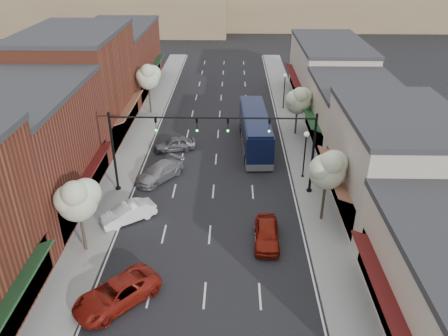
# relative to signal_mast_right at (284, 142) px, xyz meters

# --- Properties ---
(ground) EXTENTS (160.00, 160.00, 0.00)m
(ground) POSITION_rel_signal_mast_right_xyz_m (-5.62, -8.00, -4.62)
(ground) COLOR black
(ground) RESTS_ON ground
(sidewalk_left) EXTENTS (2.80, 73.00, 0.15)m
(sidewalk_left) POSITION_rel_signal_mast_right_xyz_m (-14.02, 10.50, -4.55)
(sidewalk_left) COLOR gray
(sidewalk_left) RESTS_ON ground
(sidewalk_right) EXTENTS (2.80, 73.00, 0.15)m
(sidewalk_right) POSITION_rel_signal_mast_right_xyz_m (2.78, 10.50, -4.55)
(sidewalk_right) COLOR gray
(sidewalk_right) RESTS_ON ground
(curb_left) EXTENTS (0.25, 73.00, 0.17)m
(curb_left) POSITION_rel_signal_mast_right_xyz_m (-12.62, 10.50, -4.55)
(curb_left) COLOR gray
(curb_left) RESTS_ON ground
(curb_right) EXTENTS (0.25, 73.00, 0.17)m
(curb_right) POSITION_rel_signal_mast_right_xyz_m (1.38, 10.50, -4.55)
(curb_right) COLOR gray
(curb_right) RESTS_ON ground
(bldg_left_midnear) EXTENTS (10.14, 14.10, 9.40)m
(bldg_left_midnear) POSITION_rel_signal_mast_right_xyz_m (-19.85, -2.00, 0.03)
(bldg_left_midnear) COLOR brown
(bldg_left_midnear) RESTS_ON ground
(bldg_left_midfar) EXTENTS (10.14, 14.10, 10.90)m
(bldg_left_midfar) POSITION_rel_signal_mast_right_xyz_m (-19.86, 12.00, 0.78)
(bldg_left_midfar) COLOR brown
(bldg_left_midfar) RESTS_ON ground
(bldg_left_far) EXTENTS (10.14, 18.10, 8.40)m
(bldg_left_far) POSITION_rel_signal_mast_right_xyz_m (-19.84, 28.00, -0.46)
(bldg_left_far) COLOR brown
(bldg_left_far) RESTS_ON ground
(bldg_right_midnear) EXTENTS (9.14, 12.10, 7.90)m
(bldg_right_midnear) POSITION_rel_signal_mast_right_xyz_m (8.10, -2.00, -0.72)
(bldg_right_midnear) COLOR #B5A89B
(bldg_right_midnear) RESTS_ON ground
(bldg_right_midfar) EXTENTS (9.14, 12.10, 6.40)m
(bldg_right_midfar) POSITION_rel_signal_mast_right_xyz_m (8.08, 10.00, -1.46)
(bldg_right_midfar) COLOR #B5A590
(bldg_right_midfar) RESTS_ON ground
(bldg_right_far) EXTENTS (9.14, 16.10, 7.40)m
(bldg_right_far) POSITION_rel_signal_mast_right_xyz_m (8.09, 24.00, -0.96)
(bldg_right_far) COLOR #B5A89B
(bldg_right_far) RESTS_ON ground
(hill_near) EXTENTS (50.00, 20.00, 8.00)m
(hill_near) POSITION_rel_signal_mast_right_xyz_m (-30.62, 70.00, -0.62)
(hill_near) COLOR #7A6647
(hill_near) RESTS_ON ground
(signal_mast_right) EXTENTS (8.22, 0.46, 7.00)m
(signal_mast_right) POSITION_rel_signal_mast_right_xyz_m (0.00, 0.00, 0.00)
(signal_mast_right) COLOR black
(signal_mast_right) RESTS_ON ground
(signal_mast_left) EXTENTS (8.22, 0.46, 7.00)m
(signal_mast_left) POSITION_rel_signal_mast_right_xyz_m (-11.24, 0.00, 0.00)
(signal_mast_left) COLOR black
(signal_mast_left) RESTS_ON ground
(tree_right_near) EXTENTS (2.85, 2.65, 5.95)m
(tree_right_near) POSITION_rel_signal_mast_right_xyz_m (2.73, -4.05, -0.17)
(tree_right_near) COLOR #47382B
(tree_right_near) RESTS_ON ground
(tree_right_far) EXTENTS (2.85, 2.65, 5.43)m
(tree_right_far) POSITION_rel_signal_mast_right_xyz_m (2.73, 11.95, -0.63)
(tree_right_far) COLOR #47382B
(tree_right_far) RESTS_ON ground
(tree_left_near) EXTENTS (2.85, 2.65, 5.69)m
(tree_left_near) POSITION_rel_signal_mast_right_xyz_m (-13.87, -8.05, -0.40)
(tree_left_near) COLOR #47382B
(tree_left_near) RESTS_ON ground
(tree_left_far) EXTENTS (2.85, 2.65, 6.13)m
(tree_left_far) POSITION_rel_signal_mast_right_xyz_m (-13.87, 17.95, -0.02)
(tree_left_far) COLOR #47382B
(tree_left_far) RESTS_ON ground
(lamp_post_near) EXTENTS (0.44, 0.44, 4.44)m
(lamp_post_near) POSITION_rel_signal_mast_right_xyz_m (2.18, 2.50, -1.62)
(lamp_post_near) COLOR black
(lamp_post_near) RESTS_ON ground
(lamp_post_far) EXTENTS (0.44, 0.44, 4.44)m
(lamp_post_far) POSITION_rel_signal_mast_right_xyz_m (2.18, 20.00, -1.62)
(lamp_post_far) COLOR black
(lamp_post_far) RESTS_ON ground
(coach_bus) EXTENTS (3.02, 11.56, 3.50)m
(coach_bus) POSITION_rel_signal_mast_right_xyz_m (-1.82, 8.98, -2.79)
(coach_bus) COLOR black
(coach_bus) RESTS_ON ground
(red_hatchback) EXTENTS (1.90, 4.34, 1.45)m
(red_hatchback) POSITION_rel_signal_mast_right_xyz_m (-1.61, -6.78, -3.89)
(red_hatchback) COLOR maroon
(red_hatchback) RESTS_ON ground
(parked_car_a) EXTENTS (5.29, 5.40, 1.44)m
(parked_car_a) POSITION_rel_signal_mast_right_xyz_m (-10.66, -12.69, -3.90)
(parked_car_a) COLOR maroon
(parked_car_a) RESTS_ON ground
(parked_car_b) EXTENTS (4.24, 3.62, 1.38)m
(parked_car_b) POSITION_rel_signal_mast_right_xyz_m (-11.82, -4.36, -3.93)
(parked_car_b) COLOR white
(parked_car_b) RESTS_ON ground
(parked_car_c) EXTENTS (4.53, 5.19, 1.44)m
(parked_car_c) POSITION_rel_signal_mast_right_xyz_m (-10.42, 2.02, -3.90)
(parked_car_c) COLOR gray
(parked_car_c) RESTS_ON ground
(parked_car_d) EXTENTS (4.40, 2.67, 1.40)m
(parked_car_d) POSITION_rel_signal_mast_right_xyz_m (-9.82, 7.89, -3.92)
(parked_car_d) COLOR #505257
(parked_car_d) RESTS_ON ground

